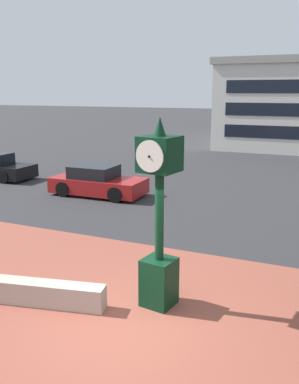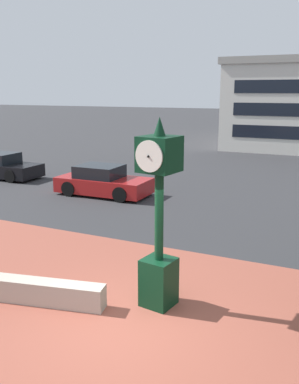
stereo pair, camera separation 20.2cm
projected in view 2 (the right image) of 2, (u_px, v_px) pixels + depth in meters
name	position (u px, v px, depth m)	size (l,w,h in m)	color
ground_plane	(121.00, 324.00, 8.17)	(200.00, 200.00, 0.00)	#2D2D30
plaza_brick_paving	(122.00, 322.00, 8.22)	(44.00, 8.13, 0.01)	brown
planter_wall	(32.00, 291.00, 8.97)	(3.20, 0.40, 0.50)	#ADA393
street_clock	(159.00, 221.00, 8.48)	(0.79, 0.84, 3.91)	black
car_street_near	(1.00, 167.00, 21.84)	(4.20, 1.85, 1.28)	black
car_street_mid	(103.00, 182.00, 18.19)	(4.04, 1.92, 1.28)	maroon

